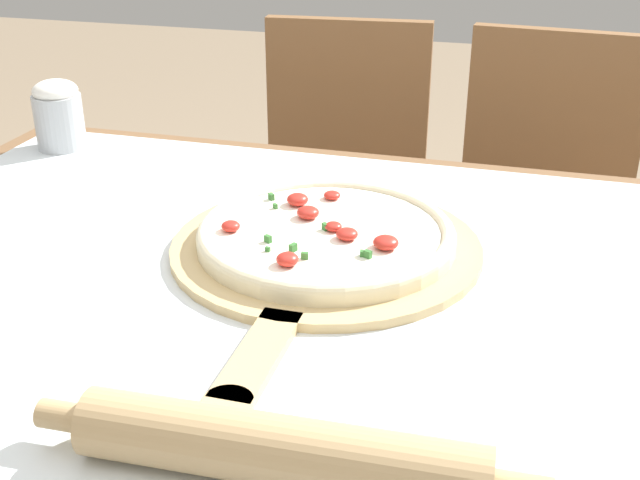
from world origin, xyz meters
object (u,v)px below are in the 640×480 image
object	(u,v)px
pizza_peel	(323,252)
rolling_pin	(280,451)
chair_left	(340,187)
chair_right	(539,208)
flour_cup	(58,114)
pizza	(326,234)

from	to	relation	value
pizza_peel	rolling_pin	bearing A→B (deg)	-79.43
rolling_pin	chair_left	xyz separation A→B (m)	(-0.26, 1.21, -0.26)
pizza_peel	chair_right	xyz separation A→B (m)	(0.27, 0.81, -0.24)
chair_right	flour_cup	xyz separation A→B (m)	(-0.83, -0.52, 0.30)
rolling_pin	pizza	bearing A→B (deg)	100.19
pizza_peel	pizza	bearing A→B (deg)	90.63
chair_left	flour_cup	xyz separation A→B (m)	(-0.38, -0.52, 0.30)
pizza_peel	pizza	size ratio (longest dim) A/B	1.71
rolling_pin	flour_cup	world-z (taller)	flour_cup
pizza_peel	flour_cup	bearing A→B (deg)	152.61
pizza	chair_left	size ratio (longest dim) A/B	0.38
rolling_pin	chair_left	world-z (taller)	chair_left
pizza_peel	pizza	world-z (taller)	pizza
pizza	rolling_pin	bearing A→B (deg)	-79.81
rolling_pin	chair_left	distance (m)	1.26
pizza_peel	chair_right	distance (m)	0.88
rolling_pin	flour_cup	xyz separation A→B (m)	(-0.63, 0.69, 0.03)
pizza_peel	chair_right	size ratio (longest dim) A/B	0.66
chair_right	chair_left	bearing A→B (deg)	-174.59
chair_left	chair_right	distance (m)	0.45
pizza	chair_right	xyz separation A→B (m)	(0.27, 0.79, -0.26)
chair_left	pizza_peel	bearing A→B (deg)	-82.31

